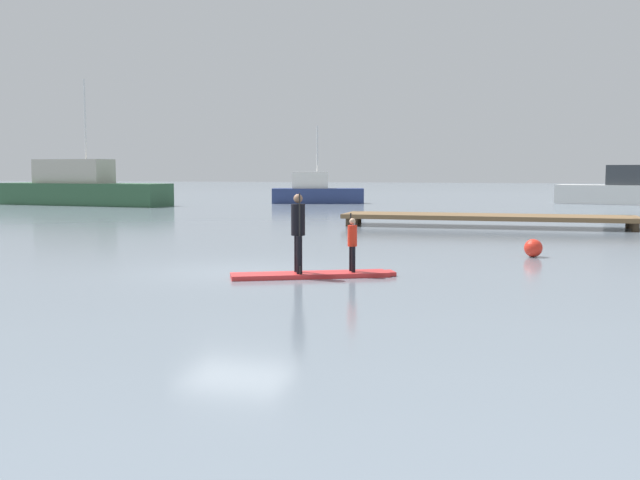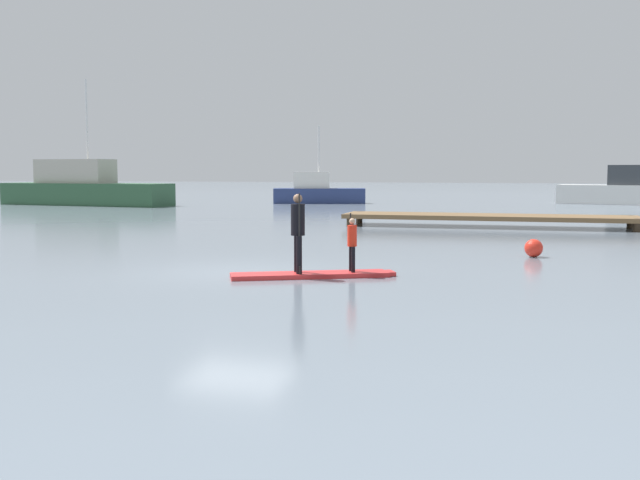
# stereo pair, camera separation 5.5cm
# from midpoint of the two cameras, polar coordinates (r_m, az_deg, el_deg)

# --- Properties ---
(ground_plane) EXTENTS (240.00, 240.00, 0.00)m
(ground_plane) POSITION_cam_midpoint_polar(r_m,az_deg,el_deg) (17.41, -6.43, -2.42)
(ground_plane) COLOR slate
(paddleboard_near) EXTENTS (3.52, 2.07, 0.10)m
(paddleboard_near) POSITION_cam_midpoint_polar(r_m,az_deg,el_deg) (16.49, -0.61, -2.65)
(paddleboard_near) COLOR red
(paddleboard_near) RESTS_ON ground
(paddler_adult) EXTENTS (0.40, 0.50, 1.74)m
(paddler_adult) POSITION_cam_midpoint_polar(r_m,az_deg,el_deg) (16.32, -1.76, 0.93)
(paddler_adult) COLOR black
(paddler_adult) RESTS_ON paddleboard_near
(paddler_child_solo) EXTENTS (0.28, 0.38, 1.29)m
(paddler_child_solo) POSITION_cam_midpoint_polar(r_m,az_deg,el_deg) (16.58, 2.36, -0.11)
(paddler_child_solo) COLOR black
(paddler_child_solo) RESTS_ON paddleboard_near
(fishing_boat_white_large) EXTENTS (12.23, 4.01, 8.20)m
(fishing_boat_white_large) POSITION_cam_midpoint_polar(r_m,az_deg,el_deg) (52.25, -17.61, 3.76)
(fishing_boat_white_large) COLOR #2D5638
(fishing_boat_white_large) RESTS_ON ground
(fishing_boat_green_midground) EXTENTS (9.07, 4.32, 6.45)m
(fishing_boat_green_midground) POSITION_cam_midpoint_polar(r_m,az_deg,el_deg) (54.96, 22.20, 3.54)
(fishing_boat_green_midground) COLOR silver
(fishing_boat_green_midground) RESTS_ON ground
(motor_boat_small_navy) EXTENTS (6.50, 3.03, 5.35)m
(motor_boat_small_navy) POSITION_cam_midpoint_polar(r_m,az_deg,el_deg) (52.44, -0.33, 3.65)
(motor_boat_small_navy) COLOR navy
(motor_boat_small_navy) RESTS_ON ground
(floating_dock) EXTENTS (11.72, 2.44, 0.51)m
(floating_dock) POSITION_cam_midpoint_polar(r_m,az_deg,el_deg) (31.54, 12.44, 1.71)
(floating_dock) COLOR brown
(floating_dock) RESTS_ON ground
(mooring_buoy_near) EXTENTS (0.49, 0.49, 0.49)m
(mooring_buoy_near) POSITION_cam_midpoint_polar(r_m,az_deg,el_deg) (21.02, 15.75, -0.59)
(mooring_buoy_near) COLOR red
(mooring_buoy_near) RESTS_ON ground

